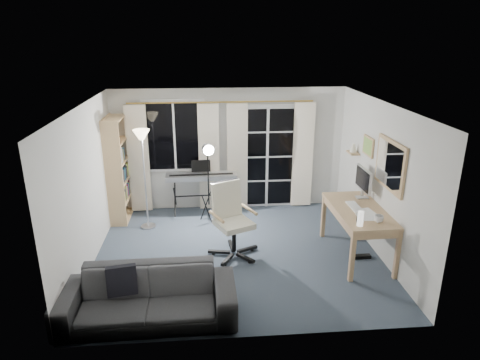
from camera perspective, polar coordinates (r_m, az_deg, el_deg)
name	(u,v)px	position (r m, az deg, el deg)	size (l,w,h in m)	color
floor	(237,254)	(7.02, -0.36, -9.85)	(4.50, 4.00, 0.02)	#343F4B
window	(175,136)	(8.33, -8.72, 5.81)	(1.20, 0.08, 1.40)	white
french_door	(267,158)	(8.52, 3.61, 2.99)	(1.32, 0.09, 2.11)	white
curtains	(223,157)	(8.33, -2.34, 3.13)	(3.60, 0.07, 2.13)	gold
bookshelf	(117,171)	(8.29, -16.09, 1.12)	(0.33, 0.92, 1.96)	tan
torchiere_lamp	(143,150)	(7.58, -12.87, 3.92)	(0.35, 0.35, 1.82)	#B2B2B7
keyboard_piano	(201,177)	(8.25, -5.18, 0.38)	(1.37, 0.68, 0.98)	black
studio_light	(208,159)	(7.65, -4.26, 2.86)	(0.31, 0.32, 1.56)	black
office_chair	(230,213)	(6.76, -1.38, -4.38)	(0.82, 0.81, 1.18)	black
desk	(359,215)	(6.91, 15.57, -4.48)	(0.78, 1.52, 0.81)	#9E8151
monitor	(363,180)	(7.22, 16.12, -0.02)	(0.20, 0.58, 0.51)	silver
desk_clutter	(360,226)	(6.71, 15.67, -5.91)	(0.47, 0.92, 1.02)	white
mug	(379,218)	(6.45, 18.03, -4.83)	(0.13, 0.10, 0.13)	silver
wall_mirror	(390,165)	(6.63, 19.38, 1.90)	(0.04, 0.94, 0.74)	tan
framed_print	(368,146)	(7.42, 16.74, 4.35)	(0.03, 0.42, 0.32)	tan
wall_shelf	(353,150)	(7.89, 14.86, 3.94)	(0.16, 0.30, 0.18)	tan
sofa	(147,289)	(5.51, -12.35, -14.01)	(2.17, 0.66, 0.85)	#2D2D2F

